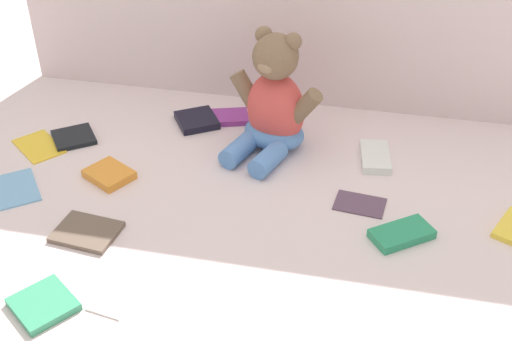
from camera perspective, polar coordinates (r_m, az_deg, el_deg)
The scene contains 14 objects.
ground_plane at distance 1.50m, azimuth 0.94°, elevation -1.04°, with size 3.20×3.20×0.00m, color silver.
teddy_bear at distance 1.58m, azimuth 1.56°, elevation 5.70°, with size 0.25×0.25×0.30m.
book_case_0 at distance 1.71m, azimuth -18.60°, elevation 2.08°, with size 0.09×0.14×0.01m, color yellow.
book_case_1 at distance 1.74m, azimuth -2.40°, elevation 4.72°, with size 0.08×0.10×0.01m, color #8E3390.
book_case_2 at distance 1.57m, azimuth -20.39°, elevation -1.44°, with size 0.09×0.14×0.01m, color #70A9D5.
book_case_3 at distance 1.72m, azimuth -15.77°, elevation 2.83°, with size 0.10×0.10×0.01m, color black.
book_case_4 at distance 1.25m, azimuth -12.23°, elevation -10.75°, with size 0.07×0.10×0.01m, color white.
book_case_5 at distance 1.55m, azimuth -12.80°, elevation -0.33°, with size 0.08×0.10×0.02m, color orange.
book_case_6 at distance 1.26m, azimuth -18.23°, elevation -11.13°, with size 0.10×0.11×0.01m, color #348E64.
book_case_7 at distance 1.45m, azimuth 9.13°, elevation -2.88°, with size 0.07×0.11×0.01m, color #583F55.
book_case_8 at distance 1.73m, azimuth -5.24°, elevation 4.43°, with size 0.10×0.10×0.02m, color black.
book_case_9 at distance 1.37m, azimuth 12.72°, elevation -5.47°, with size 0.07×0.13×0.02m, color #268F60.
book_case_11 at distance 1.60m, azimuth 10.46°, elevation 1.20°, with size 0.07×0.13×0.02m, color silver.
book_case_13 at distance 1.40m, azimuth -14.70°, elevation -5.26°, with size 0.10×0.13×0.01m, color brown.
Camera 1 is at (0.23, -1.20, 0.88)m, focal length 45.40 mm.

